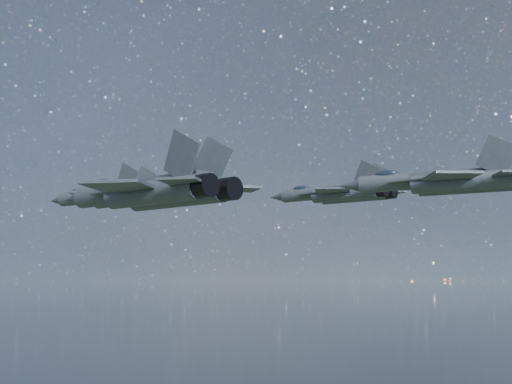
% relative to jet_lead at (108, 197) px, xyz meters
% --- Properties ---
extents(jet_lead, '(17.08, 11.88, 4.29)m').
position_rel_jet_lead_xyz_m(jet_lead, '(0.00, 0.00, 0.00)').
color(jet_lead, '#333A40').
extents(jet_left, '(18.75, 12.97, 4.71)m').
position_rel_jet_lead_xyz_m(jet_left, '(17.91, 22.10, 1.75)').
color(jet_left, '#333A40').
extents(jet_right, '(20.37, 13.88, 5.12)m').
position_rel_jet_lead_xyz_m(jet_right, '(18.24, -16.57, -2.33)').
color(jet_right, '#333A40').
extents(jet_slot, '(18.00, 12.80, 4.58)m').
position_rel_jet_lead_xyz_m(jet_slot, '(35.79, 2.92, -0.30)').
color(jet_slot, '#333A40').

